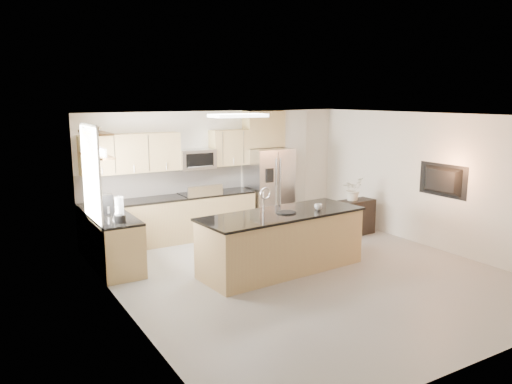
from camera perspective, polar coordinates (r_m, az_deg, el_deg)
floor at (r=8.44m, az=5.76°, el=-9.26°), size 6.50×6.50×0.00m
ceiling at (r=7.94m, az=6.12°, el=8.66°), size 6.00×6.50×0.02m
wall_back at (r=10.83m, az=-4.35°, el=2.34°), size 6.00×0.02×2.60m
wall_front at (r=5.89m, az=25.20°, el=-5.89°), size 6.00×0.02×2.60m
wall_left at (r=6.78m, az=-14.92°, el=-3.11°), size 0.02×6.50×2.60m
wall_right at (r=10.15m, az=19.69°, el=1.16°), size 0.02×6.50×2.60m
back_counter at (r=10.22m, az=-9.65°, el=-3.02°), size 3.55×0.66×1.44m
left_counter at (r=8.81m, az=-15.94°, el=-5.63°), size 0.66×1.50×0.92m
range at (r=10.45m, az=-6.43°, el=-2.64°), size 0.76×0.64×1.14m
upper_cabinets at (r=10.11m, az=-10.62°, el=4.58°), size 3.50×0.33×0.75m
microwave at (r=10.35m, az=-6.85°, el=3.75°), size 0.76×0.40×0.40m
refrigerator at (r=11.09m, az=1.46°, el=0.42°), size 0.92×0.78×1.78m
partition_column at (r=11.62m, az=4.06°, el=2.92°), size 0.60×0.30×2.60m
window at (r=8.49m, az=-18.33°, el=1.87°), size 0.04×1.15×1.65m
shelf_lower at (r=8.57m, az=-17.76°, el=4.01°), size 0.30×1.20×0.04m
shelf_upper at (r=8.54m, az=-17.90°, el=6.47°), size 0.30×1.20×0.04m
ceiling_fixture at (r=9.07m, az=-2.07°, el=8.72°), size 1.00×0.50×0.06m
island at (r=8.44m, az=2.97°, el=-5.65°), size 2.95×1.25×1.42m
credenza at (r=10.80m, az=11.08°, el=-2.87°), size 0.95×0.44×0.74m
cup at (r=8.56m, az=7.12°, el=-1.70°), size 0.14×0.14×0.10m
platter at (r=8.29m, az=3.48°, el=-2.36°), size 0.33×0.33×0.02m
blender at (r=8.21m, az=-15.33°, el=-2.16°), size 0.18×0.18×0.42m
kettle at (r=8.47m, az=-15.44°, el=-2.20°), size 0.21×0.21×0.27m
coffee_maker at (r=8.87m, az=-16.66°, el=-1.38°), size 0.20×0.24×0.35m
bowl at (r=8.71m, az=-18.20°, el=6.96°), size 0.52×0.52×0.10m
flower_vase at (r=10.64m, az=11.03°, el=0.99°), size 0.81×0.75×0.74m
television at (r=9.94m, az=20.26°, el=1.23°), size 0.14×1.08×0.62m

